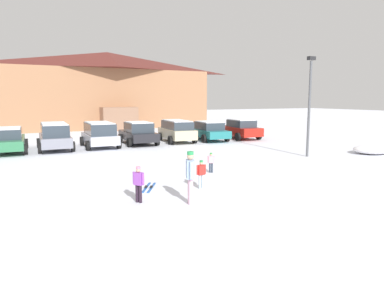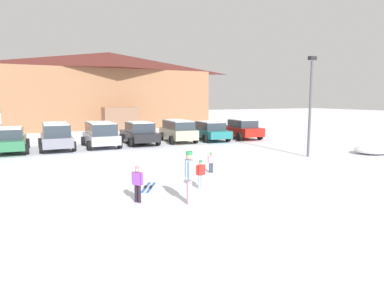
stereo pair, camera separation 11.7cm
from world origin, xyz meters
TOP-DOWN VIEW (x-y plane):
  - ground at (0.00, 0.00)m, footprint 160.00×160.00m
  - ski_lodge at (1.51, 31.85)m, footprint 22.48×9.43m
  - parked_green_coupe at (-8.09, 16.00)m, footprint 2.21×4.71m
  - parked_grey_wagon at (-5.41, 15.96)m, footprint 2.13×4.56m
  - parked_silver_wagon at (-2.59, 15.83)m, footprint 2.21×4.11m
  - parked_black_sedan at (0.22, 16.22)m, footprint 2.24×4.29m
  - parked_beige_suv at (3.24, 16.19)m, footprint 2.31×4.35m
  - parked_teal_hatchback at (5.93, 16.18)m, footprint 2.40×4.91m
  - parked_red_sedan at (8.79, 15.89)m, footprint 2.26×4.20m
  - skier_child_in_red_jacket at (-1.28, 3.31)m, footprint 0.39×0.17m
  - skier_child_in_purple_jacket at (-3.86, 2.66)m, footprint 0.30×0.36m
  - skier_adult_in_blue_parka at (-2.43, 1.82)m, footprint 0.36×0.59m
  - skier_child_in_pink_snowsuit at (0.35, 5.54)m, footprint 0.31×0.19m
  - pair_of_skis at (-3.00, 4.22)m, footprint 0.96×1.40m
  - lamp_post at (7.38, 6.91)m, footprint 0.44×0.24m
  - plowed_snow_pile at (11.65, 5.98)m, footprint 2.39×1.91m

SIDE VIEW (x-z plane):
  - ground at x=0.00m, z-range 0.00..0.00m
  - pair_of_skis at x=-3.00m, z-range -0.02..0.06m
  - plowed_snow_pile at x=11.65m, z-range 0.00..0.51m
  - skier_child_in_pink_snowsuit at x=0.35m, z-range 0.06..0.95m
  - skier_child_in_red_jacket at x=-1.28m, z-range 0.07..1.12m
  - skier_child_in_purple_jacket at x=-3.86m, z-range 0.08..1.24m
  - parked_teal_hatchback at x=5.93m, z-range 0.02..1.52m
  - parked_green_coupe at x=-8.09m, z-range 0.02..1.56m
  - parked_red_sedan at x=8.79m, z-range 0.01..1.62m
  - parked_black_sedan at x=0.22m, z-range 0.01..1.63m
  - parked_beige_suv at x=3.24m, z-range 0.07..1.72m
  - parked_silver_wagon at x=-2.59m, z-range 0.06..1.76m
  - parked_grey_wagon at x=-5.41m, z-range 0.06..1.79m
  - skier_adult_in_blue_parka at x=-2.43m, z-range 0.11..1.78m
  - lamp_post at x=7.38m, z-range 0.35..5.94m
  - ski_lodge at x=1.51m, z-range 0.05..8.48m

